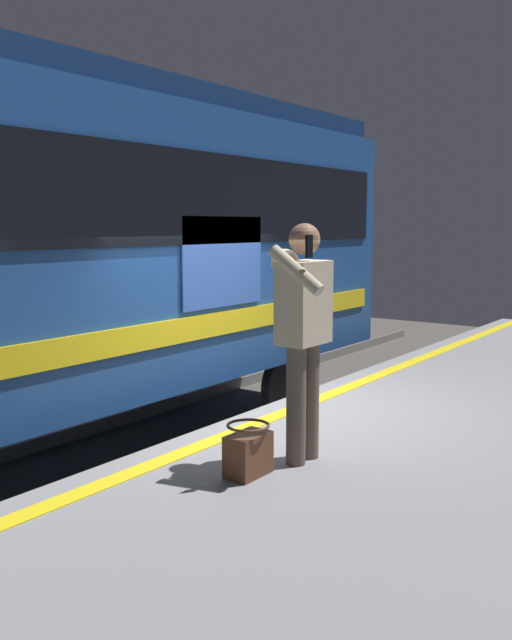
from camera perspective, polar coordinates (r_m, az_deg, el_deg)
name	(u,v)px	position (r m, az deg, el deg)	size (l,w,h in m)	color
ground_plane	(263,498)	(6.82, 0.62, -14.53)	(24.64, 24.64, 0.00)	#4C4742
platform	(480,504)	(5.79, 18.05, -14.26)	(14.98, 4.12, 0.91)	gray
safety_line	(290,410)	(6.36, 2.86, -7.48)	(14.68, 0.16, 0.01)	yellow
track_rail_near	(151,459)	(7.70, -8.67, -11.32)	(19.47, 0.08, 0.16)	slate
track_rail_far	(66,435)	(8.72, -15.48, -9.20)	(19.47, 0.08, 0.16)	slate
passenger	(303,323)	(4.86, 3.90, -0.22)	(0.57, 0.55, 1.70)	brown
handbag	(248,452)	(4.75, -0.65, -10.88)	(0.33, 0.30, 0.36)	#59331E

